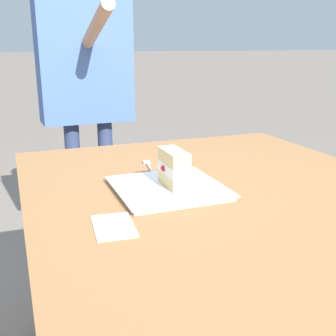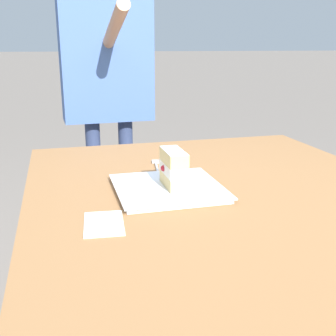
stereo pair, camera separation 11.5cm
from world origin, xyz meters
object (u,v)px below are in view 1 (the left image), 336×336
Objects in this scene: diner_person at (85,67)px; dessert_plate at (168,188)px; paper_napkin at (114,226)px; cake_slice at (174,168)px; patio_table at (221,219)px; dessert_fork at (149,167)px.

dessert_plate is at bearing -177.57° from diner_person.
diner_person is at bearing -7.73° from paper_napkin.
dessert_plate reaches higher than paper_napkin.
dessert_plate is at bearing 60.16° from cake_slice.
dessert_plate is at bearing 79.12° from patio_table.
dessert_fork is 0.11× the size of diner_person.
dessert_fork is at bearing -2.27° from cake_slice.
patio_table is 0.40m from paper_napkin.
dessert_fork is (0.27, 0.13, 0.10)m from patio_table.
dessert_plate is at bearing 174.32° from dessert_fork.
cake_slice is (0.02, 0.14, 0.16)m from patio_table.
dessert_plate is 0.24m from dessert_fork.
patio_table is 1.10m from diner_person.
diner_person reaches higher than cake_slice.
cake_slice is 0.83× the size of paper_napkin.
cake_slice is 0.08× the size of diner_person.
dessert_plate is 1.97× the size of paper_napkin.
diner_person is (0.74, 0.07, 0.29)m from dessert_fork.
cake_slice is at bearing 81.22° from patio_table.
cake_slice reaches higher than paper_napkin.
cake_slice is at bearing 177.73° from dessert_fork.
dessert_fork is at bearing -28.04° from paper_napkin.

